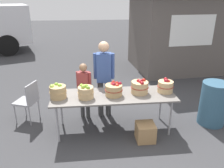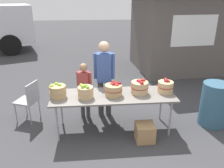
{
  "view_description": "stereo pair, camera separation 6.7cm",
  "coord_description": "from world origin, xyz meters",
  "px_view_note": "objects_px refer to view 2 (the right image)",
  "views": [
    {
      "loc": [
        -0.42,
        -3.8,
        2.51
      ],
      "look_at": [
        0.0,
        0.3,
        0.85
      ],
      "focal_mm": 36.08,
      "sensor_mm": 36.0,
      "label": 1
    },
    {
      "loc": [
        -0.36,
        -3.81,
        2.51
      ],
      "look_at": [
        0.0,
        0.3,
        0.85
      ],
      "focal_mm": 36.08,
      "sensor_mm": 36.0,
      "label": 2
    }
  ],
  "objects_px": {
    "apple_basket_green_0": "(58,91)",
    "trash_barrel": "(214,104)",
    "folding_chair": "(29,98)",
    "market_table": "(113,97)",
    "apple_basket_red_0": "(114,90)",
    "apple_basket_red_1": "(140,87)",
    "vendor_adult": "(104,74)",
    "produce_crate": "(145,132)",
    "apple_basket_red_2": "(166,86)",
    "child_customer": "(84,87)",
    "apple_basket_green_1": "(85,91)"
  },
  "relations": [
    {
      "from": "apple_basket_green_0",
      "to": "trash_barrel",
      "type": "relative_size",
      "value": 0.35
    },
    {
      "from": "folding_chair",
      "to": "trash_barrel",
      "type": "relative_size",
      "value": 0.96
    },
    {
      "from": "market_table",
      "to": "apple_basket_red_0",
      "type": "distance_m",
      "value": 0.16
    },
    {
      "from": "apple_basket_red_1",
      "to": "vendor_adult",
      "type": "distance_m",
      "value": 0.85
    },
    {
      "from": "produce_crate",
      "to": "apple_basket_green_0",
      "type": "bearing_deg",
      "value": 165.74
    },
    {
      "from": "apple_basket_red_2",
      "to": "folding_chair",
      "type": "bearing_deg",
      "value": 170.31
    },
    {
      "from": "apple_basket_red_0",
      "to": "apple_basket_red_1",
      "type": "height_order",
      "value": "apple_basket_red_1"
    },
    {
      "from": "apple_basket_green_0",
      "to": "produce_crate",
      "type": "xyz_separation_m",
      "value": [
        1.55,
        -0.4,
        -0.71
      ]
    },
    {
      "from": "apple_basket_red_2",
      "to": "vendor_adult",
      "type": "bearing_deg",
      "value": 154.06
    },
    {
      "from": "child_customer",
      "to": "apple_basket_red_0",
      "type": "bearing_deg",
      "value": 154.8
    },
    {
      "from": "vendor_adult",
      "to": "folding_chair",
      "type": "relative_size",
      "value": 1.91
    },
    {
      "from": "apple_basket_green_0",
      "to": "apple_basket_red_2",
      "type": "xyz_separation_m",
      "value": [
        2.02,
        0.05,
        -0.0
      ]
    },
    {
      "from": "vendor_adult",
      "to": "market_table",
      "type": "bearing_deg",
      "value": 108.7
    },
    {
      "from": "apple_basket_red_1",
      "to": "folding_chair",
      "type": "xyz_separation_m",
      "value": [
        -2.2,
        0.46,
        -0.37
      ]
    },
    {
      "from": "apple_basket_green_0",
      "to": "folding_chair",
      "type": "xyz_separation_m",
      "value": [
        -0.68,
        0.51,
        -0.36
      ]
    },
    {
      "from": "apple_basket_red_1",
      "to": "apple_basket_red_2",
      "type": "height_order",
      "value": "apple_basket_red_1"
    },
    {
      "from": "apple_basket_red_2",
      "to": "child_customer",
      "type": "height_order",
      "value": "child_customer"
    },
    {
      "from": "apple_basket_red_2",
      "to": "trash_barrel",
      "type": "height_order",
      "value": "apple_basket_red_2"
    },
    {
      "from": "apple_basket_green_0",
      "to": "produce_crate",
      "type": "height_order",
      "value": "apple_basket_green_0"
    },
    {
      "from": "market_table",
      "to": "apple_basket_green_0",
      "type": "relative_size",
      "value": 7.32
    },
    {
      "from": "market_table",
      "to": "apple_basket_red_1",
      "type": "height_order",
      "value": "apple_basket_red_1"
    },
    {
      "from": "apple_basket_red_1",
      "to": "apple_basket_red_2",
      "type": "relative_size",
      "value": 1.09
    },
    {
      "from": "produce_crate",
      "to": "folding_chair",
      "type": "bearing_deg",
      "value": 157.9
    },
    {
      "from": "apple_basket_red_0",
      "to": "child_customer",
      "type": "distance_m",
      "value": 0.8
    },
    {
      "from": "market_table",
      "to": "produce_crate",
      "type": "distance_m",
      "value": 0.87
    },
    {
      "from": "child_customer",
      "to": "produce_crate",
      "type": "relative_size",
      "value": 3.67
    },
    {
      "from": "apple_basket_red_2",
      "to": "produce_crate",
      "type": "distance_m",
      "value": 0.95
    },
    {
      "from": "apple_basket_green_0",
      "to": "apple_basket_red_2",
      "type": "height_order",
      "value": "same"
    },
    {
      "from": "vendor_adult",
      "to": "trash_barrel",
      "type": "relative_size",
      "value": 1.83
    },
    {
      "from": "apple_basket_green_0",
      "to": "apple_basket_red_2",
      "type": "bearing_deg",
      "value": 1.49
    },
    {
      "from": "apple_basket_red_2",
      "to": "produce_crate",
      "type": "xyz_separation_m",
      "value": [
        -0.46,
        -0.45,
        -0.7
      ]
    },
    {
      "from": "apple_basket_green_0",
      "to": "apple_basket_red_1",
      "type": "distance_m",
      "value": 1.52
    },
    {
      "from": "apple_basket_green_0",
      "to": "folding_chair",
      "type": "height_order",
      "value": "apple_basket_green_0"
    },
    {
      "from": "apple_basket_red_1",
      "to": "trash_barrel",
      "type": "bearing_deg",
      "value": -0.18
    },
    {
      "from": "apple_basket_green_1",
      "to": "folding_chair",
      "type": "distance_m",
      "value": 1.36
    },
    {
      "from": "apple_basket_red_0",
      "to": "trash_barrel",
      "type": "distance_m",
      "value": 2.07
    },
    {
      "from": "apple_basket_red_2",
      "to": "folding_chair",
      "type": "height_order",
      "value": "apple_basket_red_2"
    },
    {
      "from": "apple_basket_red_2",
      "to": "trash_barrel",
      "type": "bearing_deg",
      "value": -0.47
    },
    {
      "from": "folding_chair",
      "to": "apple_basket_red_1",
      "type": "bearing_deg",
      "value": 98.67
    },
    {
      "from": "apple_basket_red_1",
      "to": "produce_crate",
      "type": "xyz_separation_m",
      "value": [
        0.04,
        -0.44,
        -0.71
      ]
    },
    {
      "from": "apple_basket_green_0",
      "to": "trash_barrel",
      "type": "height_order",
      "value": "apple_basket_green_0"
    },
    {
      "from": "apple_basket_red_2",
      "to": "market_table",
      "type": "bearing_deg",
      "value": -177.63
    },
    {
      "from": "apple_basket_red_1",
      "to": "trash_barrel",
      "type": "xyz_separation_m",
      "value": [
        1.54,
        -0.0,
        -0.43
      ]
    },
    {
      "from": "apple_basket_green_1",
      "to": "market_table",
      "type": "bearing_deg",
      "value": 7.83
    },
    {
      "from": "market_table",
      "to": "folding_chair",
      "type": "distance_m",
      "value": 1.78
    },
    {
      "from": "produce_crate",
      "to": "child_customer",
      "type": "bearing_deg",
      "value": 139.43
    },
    {
      "from": "apple_basket_green_0",
      "to": "child_customer",
      "type": "distance_m",
      "value": 0.73
    },
    {
      "from": "apple_basket_green_1",
      "to": "folding_chair",
      "type": "relative_size",
      "value": 0.35
    },
    {
      "from": "apple_basket_red_1",
      "to": "produce_crate",
      "type": "distance_m",
      "value": 0.84
    },
    {
      "from": "apple_basket_red_2",
      "to": "child_customer",
      "type": "relative_size",
      "value": 0.25
    }
  ]
}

